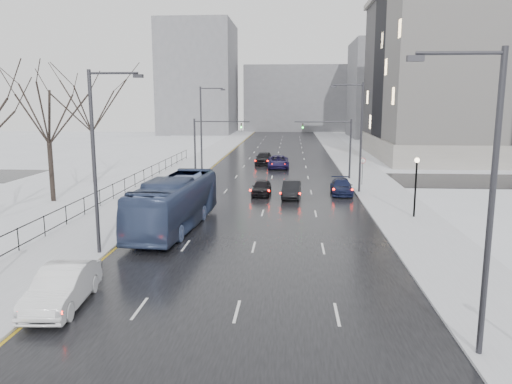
% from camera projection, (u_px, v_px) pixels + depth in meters
% --- Properties ---
extents(road, '(16.00, 150.00, 0.04)m').
position_uv_depth(road, '(275.00, 165.00, 66.20)').
color(road, black).
rests_on(road, ground).
extents(cross_road, '(130.00, 10.00, 0.04)m').
position_uv_depth(cross_road, '(272.00, 179.00, 54.43)').
color(cross_road, black).
rests_on(cross_road, ground).
extents(sidewalk_left, '(5.00, 150.00, 0.16)m').
position_uv_depth(sidewalk_left, '(197.00, 164.00, 66.92)').
color(sidewalk_left, silver).
rests_on(sidewalk_left, ground).
extents(sidewalk_right, '(5.00, 150.00, 0.16)m').
position_uv_depth(sidewalk_right, '(355.00, 165.00, 65.46)').
color(sidewalk_right, silver).
rests_on(sidewalk_right, ground).
extents(park_strip, '(14.00, 150.00, 0.12)m').
position_uv_depth(park_strip, '(128.00, 163.00, 67.59)').
color(park_strip, white).
rests_on(park_strip, ground).
extents(tree_park_d, '(8.75, 8.75, 12.50)m').
position_uv_depth(tree_park_d, '(54.00, 202.00, 41.93)').
color(tree_park_d, black).
rests_on(tree_park_d, ground).
extents(tree_park_e, '(9.45, 9.45, 13.50)m').
position_uv_depth(tree_park_e, '(95.00, 183.00, 51.77)').
color(tree_park_e, black).
rests_on(tree_park_e, ground).
extents(iron_fence, '(0.06, 70.00, 1.30)m').
position_uv_depth(iron_fence, '(90.00, 202.00, 37.51)').
color(iron_fence, black).
rests_on(iron_fence, sidewalk_left).
extents(streetlight_r_near, '(2.95, 0.25, 10.00)m').
position_uv_depth(streetlight_r_near, '(485.00, 191.00, 15.57)').
color(streetlight_r_near, '#2D2D33').
rests_on(streetlight_r_near, ground).
extents(streetlight_r_mid, '(2.95, 0.25, 10.00)m').
position_uv_depth(streetlight_r_mid, '(359.00, 132.00, 45.00)').
color(streetlight_r_mid, '#2D2D33').
rests_on(streetlight_r_mid, ground).
extents(streetlight_l_near, '(2.95, 0.25, 10.00)m').
position_uv_depth(streetlight_l_near, '(98.00, 154.00, 26.51)').
color(streetlight_l_near, '#2D2D33').
rests_on(streetlight_l_near, ground).
extents(streetlight_l_far, '(2.95, 0.25, 10.00)m').
position_uv_depth(streetlight_l_far, '(203.00, 125.00, 57.91)').
color(streetlight_l_far, '#2D2D33').
rests_on(streetlight_l_far, ground).
extents(lamppost_r_mid, '(0.36, 0.36, 4.28)m').
position_uv_depth(lamppost_r_mid, '(416.00, 179.00, 35.48)').
color(lamppost_r_mid, black).
rests_on(lamppost_r_mid, sidewalk_right).
extents(mast_signal_right, '(6.10, 0.33, 6.50)m').
position_uv_depth(mast_signal_right, '(340.00, 142.00, 53.18)').
color(mast_signal_right, '#2D2D33').
rests_on(mast_signal_right, ground).
extents(mast_signal_left, '(6.10, 0.33, 6.50)m').
position_uv_depth(mast_signal_left, '(205.00, 141.00, 54.20)').
color(mast_signal_left, '#2D2D33').
rests_on(mast_signal_left, ground).
extents(no_uturn_sign, '(0.60, 0.06, 2.70)m').
position_uv_depth(no_uturn_sign, '(363.00, 163.00, 49.45)').
color(no_uturn_sign, '#2D2D33').
rests_on(no_uturn_sign, sidewalk_right).
extents(bldg_far_right, '(24.00, 20.00, 22.00)m').
position_uv_depth(bldg_far_right, '(403.00, 89.00, 116.24)').
color(bldg_far_right, slate).
rests_on(bldg_far_right, ground).
extents(bldg_far_left, '(18.00, 22.00, 28.00)m').
position_uv_depth(bldg_far_left, '(199.00, 79.00, 128.99)').
color(bldg_far_left, slate).
rests_on(bldg_far_left, ground).
extents(bldg_far_center, '(30.00, 18.00, 18.00)m').
position_uv_depth(bldg_far_center, '(299.00, 99.00, 142.80)').
color(bldg_far_center, slate).
rests_on(bldg_far_center, ground).
extents(sedan_left_near, '(2.13, 5.17, 1.66)m').
position_uv_depth(sedan_left_near, '(62.00, 287.00, 20.43)').
color(sedan_left_near, white).
rests_on(sedan_left_near, road).
extents(bus, '(3.77, 12.45, 3.42)m').
position_uv_depth(bus, '(175.00, 203.00, 32.97)').
color(bus, '#39486F').
rests_on(bus, road).
extents(sedan_center_near, '(1.74, 4.10, 1.38)m').
position_uv_depth(sedan_center_near, '(262.00, 187.00, 44.85)').
color(sedan_center_near, black).
rests_on(sedan_center_near, road).
extents(sedan_right_near, '(1.77, 4.45, 1.44)m').
position_uv_depth(sedan_right_near, '(291.00, 190.00, 43.55)').
color(sedan_right_near, black).
rests_on(sedan_right_near, road).
extents(sedan_right_cross, '(2.78, 5.70, 1.56)m').
position_uv_depth(sedan_right_cross, '(278.00, 162.00, 62.84)').
color(sedan_right_cross, '#20194B').
rests_on(sedan_right_cross, road).
extents(sedan_right_far, '(2.02, 4.72, 1.36)m').
position_uv_depth(sedan_right_far, '(341.00, 187.00, 45.30)').
color(sedan_right_far, '#131A3A').
rests_on(sedan_right_far, road).
extents(sedan_center_far, '(2.29, 5.06, 1.69)m').
position_uv_depth(sedan_center_far, '(264.00, 158.00, 66.54)').
color(sedan_center_far, black).
rests_on(sedan_center_far, road).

